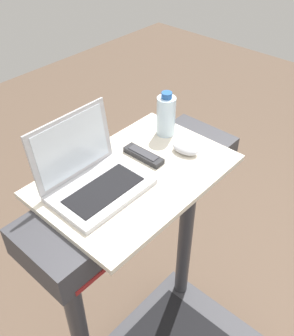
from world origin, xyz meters
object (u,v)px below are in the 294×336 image
object	(u,v)px
laptop	(91,176)
computer_mouse	(185,149)
tv_remote	(144,155)
water_bottle	(166,115)

from	to	relation	value
laptop	computer_mouse	distance (m)	0.37
laptop	tv_remote	world-z (taller)	laptop
computer_mouse	tv_remote	size ratio (longest dim) A/B	0.62
water_bottle	tv_remote	bearing A→B (deg)	-166.33
laptop	water_bottle	bearing A→B (deg)	-1.14
laptop	computer_mouse	world-z (taller)	laptop
computer_mouse	water_bottle	size ratio (longest dim) A/B	0.56
laptop	water_bottle	distance (m)	0.41
laptop	computer_mouse	xyz separation A→B (m)	(0.35, -0.11, -0.03)
computer_mouse	tv_remote	bearing A→B (deg)	134.06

